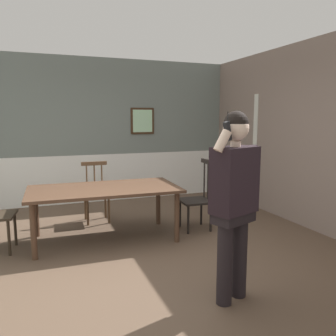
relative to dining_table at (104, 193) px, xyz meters
name	(u,v)px	position (x,y,z in m)	size (l,w,h in m)	color
ground_plane	(131,261)	(0.15, -0.84, -0.66)	(6.83, 6.83, 0.00)	brown
room_back_partition	(90,134)	(0.16, 2.27, 0.70)	(5.78, 0.17, 2.82)	slate
room_right_partition	(328,137)	(3.04, -0.82, 0.75)	(0.13, 6.21, 2.82)	gray
dining_table	(104,193)	(0.00, 0.00, 0.00)	(2.03, 1.11, 0.73)	#4C3323
chair_by_doorway	(96,192)	(0.03, 0.91, -0.18)	(0.42, 0.42, 0.96)	#513823
chair_at_table_head	(198,198)	(1.39, -0.04, -0.18)	(0.47, 0.47, 1.05)	black
person_figure	(235,193)	(0.81, -2.00, 0.35)	(0.54, 0.37, 1.73)	black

